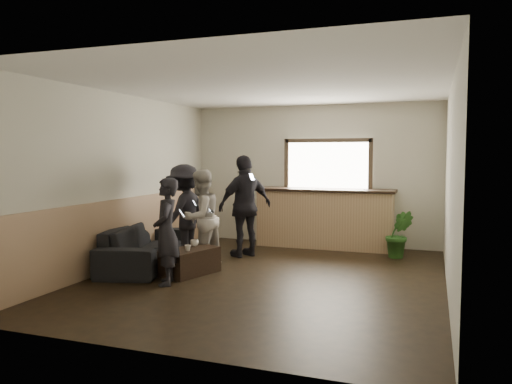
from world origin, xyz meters
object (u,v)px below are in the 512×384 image
at_px(sofa, 144,245).
at_px(cup_b, 188,248).
at_px(bar_counter, 324,215).
at_px(cup_a, 194,243).
at_px(person_a, 166,231).
at_px(person_d, 245,206).
at_px(potted_plant, 399,234).
at_px(coffee_table, 190,261).
at_px(person_b, 201,218).
at_px(person_c, 184,213).

distance_m(sofa, cup_b, 1.12).
height_order(bar_counter, cup_a, bar_counter).
xyz_separation_m(cup_b, person_a, (-0.08, -0.49, 0.32)).
distance_m(sofa, person_a, 1.38).
xyz_separation_m(bar_counter, person_d, (-1.15, -1.35, 0.26)).
height_order(potted_plant, person_a, person_a).
height_order(sofa, coffee_table, sofa).
relative_size(sofa, person_d, 1.26).
relative_size(sofa, cup_b, 24.03).
bearing_deg(sofa, cup_b, -128.20).
relative_size(cup_a, person_d, 0.07).
bearing_deg(sofa, person_b, -86.30).
bearing_deg(person_a, coffee_table, 151.68).
relative_size(bar_counter, potted_plant, 3.20).
height_order(cup_b, person_d, person_d).
xyz_separation_m(bar_counter, person_a, (-1.50, -3.51, 0.11)).
relative_size(person_a, person_d, 0.83).
distance_m(cup_b, person_b, 0.83).
xyz_separation_m(sofa, potted_plant, (3.90, 2.01, 0.09)).
height_order(coffee_table, cup_a, cup_a).
bearing_deg(person_b, person_a, 21.18).
bearing_deg(coffee_table, potted_plant, 38.11).
bearing_deg(cup_a, potted_plant, 34.91).
distance_m(bar_counter, person_c, 2.85).
distance_m(bar_counter, potted_plant, 1.58).
bearing_deg(bar_counter, person_a, -113.14).
bearing_deg(person_b, person_c, -102.78).
bearing_deg(person_d, potted_plant, 143.20).
xyz_separation_m(cup_a, person_b, (-0.06, 0.36, 0.35)).
height_order(coffee_table, cup_b, cup_b).
relative_size(person_a, person_c, 0.91).
distance_m(person_a, person_b, 1.23).
height_order(cup_a, potted_plant, potted_plant).
distance_m(cup_b, person_d, 1.76).
xyz_separation_m(person_b, person_d, (0.42, 0.94, 0.12)).
distance_m(bar_counter, coffee_table, 3.25).
relative_size(cup_b, person_a, 0.06).
bearing_deg(person_b, sofa, -52.40).
bearing_deg(bar_counter, person_d, -130.36).
height_order(sofa, cup_b, sofa).
bearing_deg(person_b, cup_b, 29.11).
xyz_separation_m(potted_plant, person_a, (-2.95, -2.92, 0.33)).
xyz_separation_m(coffee_table, person_a, (-0.04, -0.64, 0.55)).
relative_size(sofa, coffee_table, 2.60).
height_order(person_b, person_c, person_c).
height_order(bar_counter, sofa, bar_counter).
bearing_deg(person_c, person_d, 134.82).
distance_m(coffee_table, person_a, 0.85).
relative_size(bar_counter, person_c, 1.64).
relative_size(potted_plant, person_d, 0.47).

